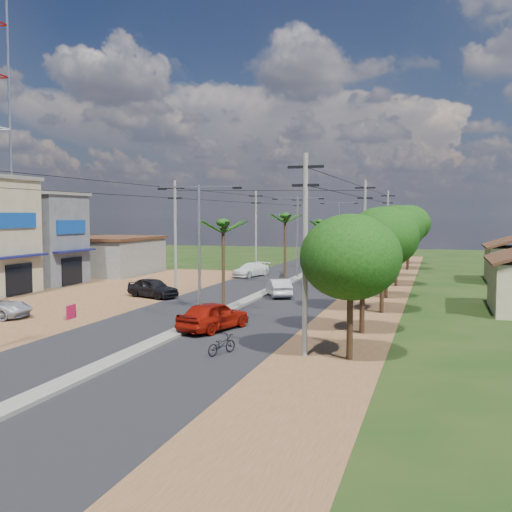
{
  "coord_description": "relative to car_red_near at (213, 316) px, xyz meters",
  "views": [
    {
      "loc": [
        13.1,
        -31.74,
        6.35
      ],
      "look_at": [
        -0.8,
        13.74,
        3.0
      ],
      "focal_mm": 42.0,
      "sensor_mm": 36.0,
      "label": 1
    }
  ],
  "objects": [
    {
      "name": "roadside_sign",
      "position": [
        -9.5,
        0.83,
        -0.36
      ],
      "size": [
        0.16,
        1.06,
        0.88
      ],
      "rotation": [
        0.0,
        0.0,
        0.09
      ],
      "color": "maroon",
      "rests_on": "ground"
    },
    {
      "name": "utility_pole_w_d",
      "position": [
        -8.5,
        56.68,
        3.96
      ],
      "size": [
        1.6,
        0.24,
        9.0
      ],
      "color": "#605E56",
      "rests_on": "ground"
    },
    {
      "name": "tree_east_h",
      "position": [
        8.0,
        47.68,
        3.84
      ],
      "size": [
        4.4,
        4.4,
        6.52
      ],
      "color": "black",
      "rests_on": "ground"
    },
    {
      "name": "dirt_lot_west",
      "position": [
        -16.5,
        9.68,
        -0.78
      ],
      "size": [
        18.0,
        46.0,
        0.04
      ],
      "primitive_type": "cube",
      "color": "brown",
      "rests_on": "ground"
    },
    {
      "name": "utility_pole_e_c",
      "position": [
        6.0,
        39.68,
        3.96
      ],
      "size": [
        1.6,
        0.24,
        9.0
      ],
      "color": "#605E56",
      "rests_on": "ground"
    },
    {
      "name": "ground",
      "position": [
        -1.5,
        1.68,
        -0.8
      ],
      "size": [
        160.0,
        160.0,
        0.0
      ],
      "primitive_type": "plane",
      "color": "black",
      "rests_on": "ground"
    },
    {
      "name": "palm_median_near",
      "position": [
        -1.5,
        5.68,
        4.74
      ],
      "size": [
        2.0,
        2.0,
        6.15
      ],
      "color": "black",
      "rests_on": "ground"
    },
    {
      "name": "palm_median_far",
      "position": [
        -1.5,
        37.68,
        4.46
      ],
      "size": [
        2.0,
        2.0,
        5.85
      ],
      "color": "black",
      "rests_on": "ground"
    },
    {
      "name": "utility_pole_w_c",
      "position": [
        -8.5,
        35.68,
        3.96
      ],
      "size": [
        1.6,
        0.24,
        9.0
      ],
      "color": "#605E56",
      "rests_on": "ground"
    },
    {
      "name": "tree_east_b",
      "position": [
        7.8,
        1.68,
        3.31
      ],
      "size": [
        4.0,
        4.0,
        5.83
      ],
      "color": "black",
      "rests_on": "ground"
    },
    {
      "name": "palm_median_mid",
      "position": [
        -1.5,
        21.68,
        5.1
      ],
      "size": [
        2.0,
        2.0,
        6.55
      ],
      "color": "black",
      "rests_on": "ground"
    },
    {
      "name": "utility_pole_e_b",
      "position": [
        6.0,
        17.68,
        3.96
      ],
      "size": [
        1.6,
        0.24,
        9.0
      ],
      "color": "#605E56",
      "rests_on": "ground"
    },
    {
      "name": "car_red_near",
      "position": [
        0.0,
        0.0,
        0.0
      ],
      "size": [
        3.16,
        5.04,
        1.6
      ],
      "primitive_type": "imported",
      "rotation": [
        0.0,
        0.0,
        2.85
      ],
      "color": "maroon",
      "rests_on": "ground"
    },
    {
      "name": "moto_rider_west_b",
      "position": [
        -2.7,
        39.65,
        -0.3
      ],
      "size": [
        0.8,
        1.73,
        1.01
      ],
      "primitive_type": "imported",
      "rotation": [
        0.0,
        0.0,
        -0.2
      ],
      "color": "black",
      "rests_on": "ground"
    },
    {
      "name": "streetlight_near",
      "position": [
        -1.5,
        1.68,
        3.98
      ],
      "size": [
        5.1,
        0.18,
        8.0
      ],
      "color": "gray",
      "rests_on": "ground"
    },
    {
      "name": "car_parked_dark",
      "position": [
        -9.0,
        10.64,
        -0.06
      ],
      "size": [
        4.69,
        3.21,
        1.48
      ],
      "primitive_type": "imported",
      "rotation": [
        0.0,
        0.0,
        1.2
      ],
      "color": "black",
      "rests_on": "ground"
    },
    {
      "name": "car_silver_mid",
      "position": [
        0.0,
        13.86,
        -0.11
      ],
      "size": [
        3.05,
        4.43,
        1.38
      ],
      "primitive_type": "imported",
      "rotation": [
        0.0,
        0.0,
        3.56
      ],
      "color": "#A0A2A8",
      "rests_on": "ground"
    },
    {
      "name": "utility_pole_e_a",
      "position": [
        6.0,
        -4.32,
        3.96
      ],
      "size": [
        1.6,
        0.24,
        9.0
      ],
      "color": "#605E56",
      "rests_on": "ground"
    },
    {
      "name": "utility_pole_w_b",
      "position": [
        -8.5,
        13.68,
        3.96
      ],
      "size": [
        1.6,
        0.24,
        9.0
      ],
      "color": "#605E56",
      "rests_on": "ground"
    },
    {
      "name": "median",
      "position": [
        -1.5,
        19.68,
        -0.71
      ],
      "size": [
        1.0,
        90.0,
        0.18
      ],
      "primitive_type": "cube",
      "color": "#605E56",
      "rests_on": "ground"
    },
    {
      "name": "streetlight_far",
      "position": [
        -1.5,
        51.68,
        3.98
      ],
      "size": [
        5.1,
        0.18,
        8.0
      ],
      "color": "gray",
      "rests_on": "ground"
    },
    {
      "name": "tree_east_d",
      "position": [
        7.9,
        15.68,
        3.54
      ],
      "size": [
        4.2,
        4.2,
        6.13
      ],
      "color": "black",
      "rests_on": "ground"
    },
    {
      "name": "streetlight_mid",
      "position": [
        -1.5,
        26.68,
        3.98
      ],
      "size": [
        5.1,
        0.18,
        8.0
      ],
      "color": "gray",
      "rests_on": "ground"
    },
    {
      "name": "moto_rider_east",
      "position": [
        2.37,
        -5.14,
        -0.35
      ],
      "size": [
        1.23,
        1.8,
        0.9
      ],
      "primitive_type": "imported",
      "rotation": [
        0.0,
        0.0,
        2.73
      ],
      "color": "black",
      "rests_on": "ground"
    },
    {
      "name": "tree_east_e",
      "position": [
        8.1,
        23.68,
        4.29
      ],
      "size": [
        4.8,
        4.8,
        7.14
      ],
      "color": "black",
      "rests_on": "ground"
    },
    {
      "name": "tree_east_c",
      "position": [
        8.2,
        8.68,
        4.06
      ],
      "size": [
        4.6,
        4.6,
        6.83
      ],
      "color": "black",
      "rests_on": "ground"
    },
    {
      "name": "dirt_shoulder_east",
      "position": [
        7.0,
        16.68,
        -0.79
      ],
      "size": [
        5.0,
        90.0,
        0.03
      ],
      "primitive_type": "cube",
      "color": "brown",
      "rests_on": "ground"
    },
    {
      "name": "road",
      "position": [
        -1.5,
        16.68,
        -0.78
      ],
      "size": [
        12.0,
        110.0,
        0.04
      ],
      "primitive_type": "cube",
      "color": "black",
      "rests_on": "ground"
    },
    {
      "name": "car_white_far",
      "position": [
        -6.5,
        27.43,
        -0.12
      ],
      "size": [
        3.31,
        5.05,
        1.36
      ],
      "primitive_type": "imported",
      "rotation": [
        0.0,
        0.0,
        -0.33
      ],
      "color": "silver",
      "rests_on": "ground"
    },
    {
      "name": "moto_rider_west_a",
      "position": [
        -2.7,
        25.36,
        -0.39
      ],
      "size": [
        0.6,
        1.59,
        0.83
      ],
      "primitive_type": "imported",
      "rotation": [
        0.0,
        0.0,
        -0.03
      ],
      "color": "black",
      "rests_on": "ground"
    },
    {
      "name": "low_shed",
      "position": [
        -22.5,
        25.68,
        1.17
      ],
      "size": [
        10.4,
        10.4,
        3.95
      ],
      "color": "#605E56",
      "rests_on": "ground"
    },
    {
      "name": "tree_east_f",
      "position": [
        7.7,
        31.68,
        3.09
      ],
      "size": [
        3.8,
        3.8,
        5.52
      ],
      "color": "black",
      "rests_on": "ground"
    },
    {
      "name": "shophouse_grey",
      "position": [
        -23.48,
        15.68,
        3.36
      ],
      "size": [
        9.0,
        6.4,
        8.3
      ],
      "color": "#4A4C52",
      "rests_on": "ground"
    },
    {
      "name": "tree_east_a",
      "position": [
        8.0,
        -4.32,
        3.69
      ],
      "size": [
        4.4,
        4.4,
        6.37
      ],
      "color": "black",
      "rests_on": "ground"
    },
    {
      "name": "tree_east_g",
      "position": [
        8.3,
        39.68,
        4.44
      ],
      "size": [
        5.0,
        5.0,
        7.38
      ],
      "color": "black",
      "rests_on": "ground"
    }
  ]
}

